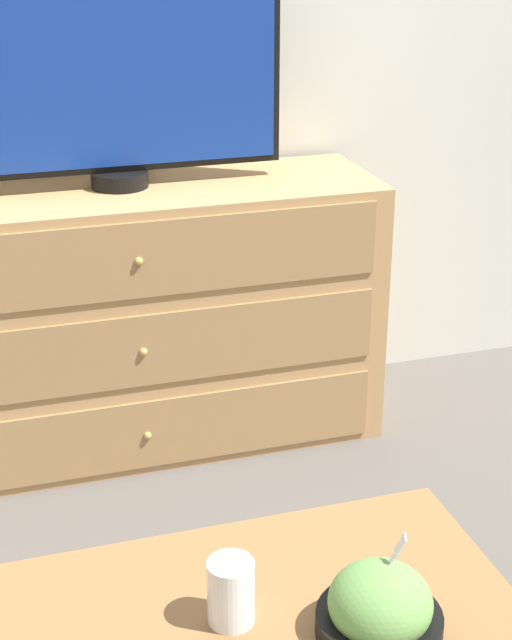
{
  "coord_description": "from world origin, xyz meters",
  "views": [
    {
      "loc": [
        -0.4,
        -3.03,
        1.62
      ],
      "look_at": [
        0.11,
        -1.38,
        0.87
      ],
      "focal_mm": 55.0,
      "sensor_mm": 36.0,
      "label": 1
    }
  ],
  "objects": [
    {
      "name": "tv",
      "position": [
        0.04,
        -0.22,
        1.2
      ],
      "size": [
        0.98,
        0.17,
        0.72
      ],
      "color": "black",
      "rests_on": "dresser"
    },
    {
      "name": "dresser",
      "position": [
        0.04,
        -0.26,
        0.42
      ],
      "size": [
        1.54,
        0.48,
        0.83
      ],
      "color": "tan",
      "rests_on": "ground_plane"
    },
    {
      "name": "wall_back",
      "position": [
        0.0,
        0.03,
        1.3
      ],
      "size": [
        12.0,
        0.05,
        2.6
      ],
      "color": "silver",
      "rests_on": "ground_plane"
    },
    {
      "name": "drink_cup",
      "position": [
        -0.05,
        -1.75,
        0.54
      ],
      "size": [
        0.08,
        0.08,
        0.12
      ],
      "color": "#9E6638",
      "rests_on": "coffee_table"
    },
    {
      "name": "ground_plane",
      "position": [
        0.0,
        0.0,
        0.0
      ],
      "size": [
        12.0,
        12.0,
        0.0
      ],
      "primitive_type": "plane",
      "color": "#56514C"
    },
    {
      "name": "takeout_bowl",
      "position": [
        0.18,
        -1.86,
        0.54
      ],
      "size": [
        0.21,
        0.21,
        0.18
      ],
      "color": "black",
      "rests_on": "coffee_table"
    }
  ]
}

